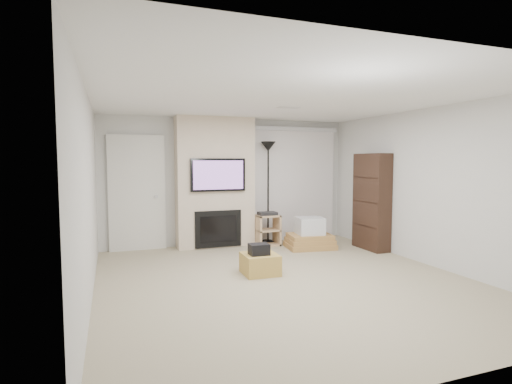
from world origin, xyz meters
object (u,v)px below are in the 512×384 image
object	(u,v)px
floor_lamp	(268,163)
box_stack	(310,236)
ottoman	(260,264)
bookshelf	(372,202)
av_stand	(267,228)

from	to	relation	value
floor_lamp	box_stack	size ratio (longest dim) A/B	2.12
ottoman	box_stack	xyz separation A→B (m)	(1.51, 1.32, 0.07)
box_stack	bookshelf	xyz separation A→B (m)	(1.04, -0.47, 0.68)
av_stand	box_stack	xyz separation A→B (m)	(0.66, -0.53, -0.12)
bookshelf	box_stack	bearing A→B (deg)	155.82
box_stack	ottoman	bearing A→B (deg)	-138.94
floor_lamp	av_stand	xyz separation A→B (m)	(-0.10, -0.23, -1.27)
av_stand	ottoman	bearing A→B (deg)	-114.77
box_stack	bookshelf	distance (m)	1.33
av_stand	bookshelf	bearing A→B (deg)	-30.27
ottoman	bookshelf	world-z (taller)	bookshelf
av_stand	box_stack	distance (m)	0.86
ottoman	bookshelf	xyz separation A→B (m)	(2.56, 0.85, 0.75)
floor_lamp	bookshelf	distance (m)	2.14
floor_lamp	box_stack	xyz separation A→B (m)	(0.56, -0.75, -1.39)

